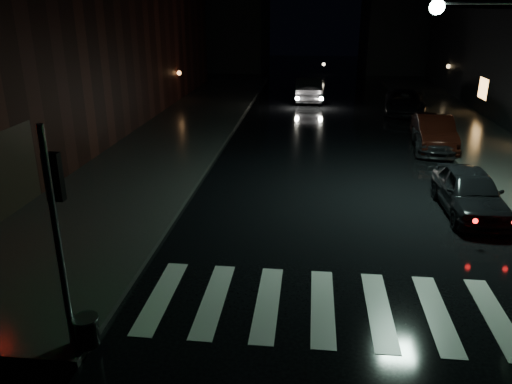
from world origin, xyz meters
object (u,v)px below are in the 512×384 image
(parked_car_c, at_px, (434,136))
(parked_car_d, at_px, (405,102))
(parked_car_a, at_px, (470,192))
(oncoming_car, at_px, (308,89))
(parked_car_b, at_px, (434,132))

(parked_car_c, xyz_separation_m, parked_car_d, (0.03, 8.21, 0.06))
(parked_car_a, xyz_separation_m, oncoming_car, (-5.29, 19.52, 0.12))
(parked_car_d, bearing_deg, parked_car_a, -84.29)
(parked_car_b, height_order, oncoming_car, oncoming_car)
(parked_car_b, distance_m, parked_car_d, 7.94)
(parked_car_a, distance_m, parked_car_c, 7.60)
(parked_car_a, height_order, parked_car_b, parked_car_b)
(parked_car_b, distance_m, oncoming_car, 13.08)
(parked_car_d, relative_size, oncoming_car, 1.00)
(parked_car_a, bearing_deg, parked_car_c, 85.39)
(parked_car_b, bearing_deg, parked_car_c, -93.47)
(parked_car_b, height_order, parked_car_d, parked_car_b)
(oncoming_car, bearing_deg, parked_car_b, 114.07)
(parked_car_c, distance_m, parked_car_d, 8.21)
(parked_car_b, relative_size, parked_car_c, 1.02)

